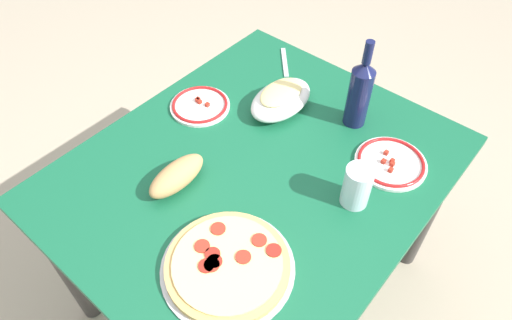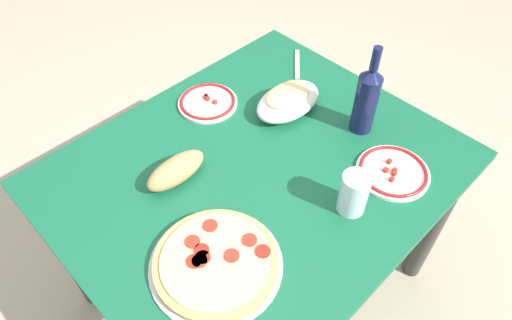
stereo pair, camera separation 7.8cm
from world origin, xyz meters
name	(u,v)px [view 1 (the left image)]	position (x,y,z in m)	size (l,w,h in m)	color
ground_plane	(256,282)	(0.00, 0.00, 0.00)	(8.00, 8.00, 0.00)	tan
dining_table	(256,193)	(0.00, 0.00, 0.58)	(1.11, 0.93, 0.70)	#145938
pepperoni_pizza	(228,265)	(0.29, 0.16, 0.72)	(0.32, 0.32, 0.03)	#B7B7BC
baked_pasta_dish	(281,98)	(-0.25, -0.11, 0.74)	(0.24, 0.15, 0.08)	white
wine_bottle	(360,92)	(-0.35, 0.11, 0.82)	(0.07, 0.07, 0.29)	#141942
water_glass	(357,186)	(-0.08, 0.28, 0.77)	(0.08, 0.08, 0.12)	silver
side_plate_near	(200,105)	(-0.08, -0.31, 0.71)	(0.19, 0.19, 0.02)	white
side_plate_far	(391,163)	(-0.26, 0.29, 0.71)	(0.21, 0.21, 0.02)	white
bread_loaf	(177,176)	(0.19, -0.12, 0.74)	(0.19, 0.08, 0.07)	tan
fork_right	(285,62)	(-0.45, -0.25, 0.71)	(0.17, 0.02, 0.01)	#B7B7BC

